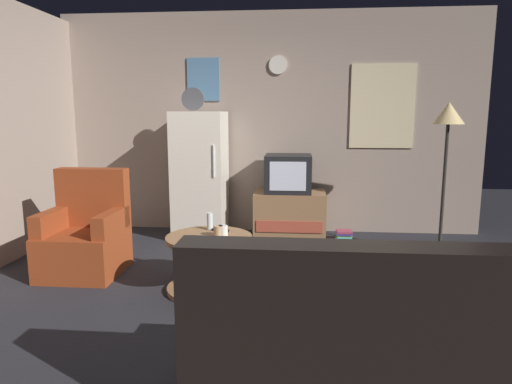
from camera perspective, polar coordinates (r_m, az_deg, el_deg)
ground_plane at (r=3.62m, az=-0.83°, el=-14.24°), size 12.00×12.00×0.00m
wall_with_art at (r=5.75m, az=1.78°, el=8.52°), size 5.20×0.12×2.69m
fridge at (r=5.49m, az=-6.99°, el=2.16°), size 0.60×0.62×1.77m
tv_stand at (r=5.49m, az=4.23°, el=-2.85°), size 0.84×0.53×0.56m
crt_tv at (r=5.40m, az=4.05°, el=2.33°), size 0.54×0.51×0.44m
standing_lamp at (r=5.09m, az=22.87°, el=7.70°), size 0.32×0.32×1.59m
coffee_table at (r=3.89m, az=-5.83°, el=-8.87°), size 0.72×0.72×0.47m
wine_glass at (r=4.01m, az=-5.79°, el=-3.66°), size 0.05×0.05×0.15m
mug_ceramic_white at (r=3.80m, az=-4.12°, el=-4.86°), size 0.08×0.08×0.09m
mug_ceramic_tan at (r=3.80m, az=-4.74°, el=-4.89°), size 0.08×0.08×0.09m
remote_control at (r=3.96m, az=-4.45°, el=-4.78°), size 0.16×0.10×0.02m
armchair at (r=4.56m, az=-20.51°, el=-5.29°), size 0.68×0.68×0.96m
couch at (r=2.45m, az=13.04°, el=-18.77°), size 1.70×0.80×0.92m
book_stack at (r=5.49m, az=10.97°, el=-5.36°), size 0.20×0.17×0.12m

